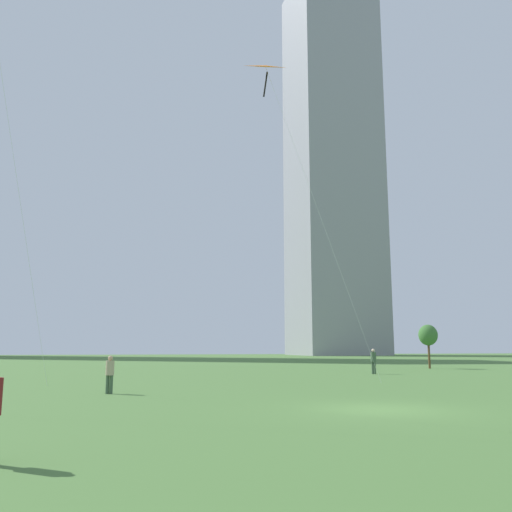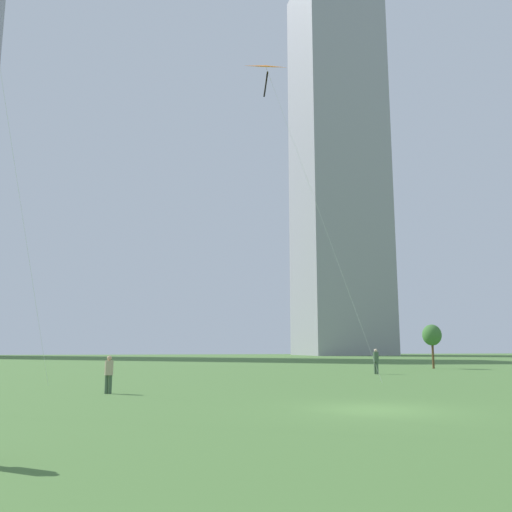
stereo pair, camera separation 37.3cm
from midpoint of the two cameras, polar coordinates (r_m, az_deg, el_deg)
ground at (r=18.47m, az=13.17°, el=-15.46°), size 280.00×280.00×0.00m
person_standing_0 at (r=42.26m, az=12.75°, el=-10.56°), size 0.41×0.41×1.87m
person_standing_2 at (r=24.79m, az=-14.78°, el=-11.67°), size 0.36×0.36×1.62m
kite_flying_1 at (r=34.93m, az=1.39°, el=19.23°), size 7.56×3.24×19.72m
park_tree_0 at (r=54.57m, az=18.19°, el=-7.92°), size 1.79×1.79×4.12m
distant_highrise_1 at (r=151.45m, az=8.63°, el=9.89°), size 21.18×21.60×104.36m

